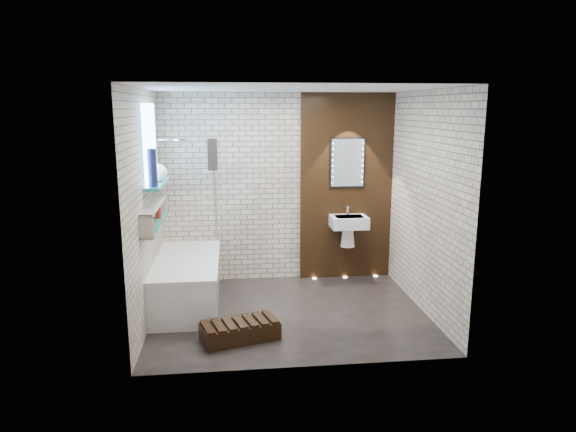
{
  "coord_description": "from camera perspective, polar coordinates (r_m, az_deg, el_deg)",
  "views": [
    {
      "loc": [
        -0.66,
        -5.68,
        2.4
      ],
      "look_at": [
        0.0,
        0.15,
        1.15
      ],
      "focal_mm": 31.88,
      "sensor_mm": 36.0,
      "label": 1
    }
  ],
  "objects": [
    {
      "name": "bathtub",
      "position": [
        6.5,
        -11.18,
        -7.13
      ],
      "size": [
        0.79,
        1.74,
        0.7
      ],
      "color": "white",
      "rests_on": "ground"
    },
    {
      "name": "niche_bottles",
      "position": [
        6.08,
        -14.55,
        0.01
      ],
      "size": [
        0.07,
        0.65,
        0.17
      ],
      "color": "maroon",
      "rests_on": "display_niche"
    },
    {
      "name": "display_niche",
      "position": [
        6.01,
        -14.65,
        0.13
      ],
      "size": [
        0.14,
        1.3,
        0.26
      ],
      "color": "teal",
      "rests_on": "room_shell"
    },
    {
      "name": "sill_vases",
      "position": [
        6.04,
        -14.47,
        4.86
      ],
      "size": [
        0.21,
        0.57,
        0.42
      ],
      "color": "white",
      "rests_on": "clerestory_window"
    },
    {
      "name": "floor_uplights",
      "position": [
        7.46,
        6.4,
        -6.79
      ],
      "size": [
        0.96,
        0.06,
        0.01
      ],
      "color": "#FFD899",
      "rests_on": "ground"
    },
    {
      "name": "room_shell",
      "position": [
        5.82,
        0.17,
        1.14
      ],
      "size": [
        3.24,
        3.2,
        2.6
      ],
      "color": "#B39D8E",
      "rests_on": "ground"
    },
    {
      "name": "bath_screen",
      "position": [
        6.67,
        -8.18,
        2.23
      ],
      "size": [
        0.01,
        0.78,
        1.4
      ],
      "primitive_type": "cube",
      "color": "white",
      "rests_on": "bathtub"
    },
    {
      "name": "washbasin",
      "position": [
        7.12,
        6.77,
        -1.13
      ],
      "size": [
        0.5,
        0.36,
        0.58
      ],
      "color": "white",
      "rests_on": "walnut_panel"
    },
    {
      "name": "led_mirror",
      "position": [
        7.13,
        6.65,
        5.91
      ],
      "size": [
        0.5,
        0.02,
        0.7
      ],
      "color": "black",
      "rests_on": "walnut_panel"
    },
    {
      "name": "clerestory_window",
      "position": [
        6.12,
        -15.1,
        6.94
      ],
      "size": [
        0.18,
        1.0,
        0.94
      ],
      "color": "#7FADE0",
      "rests_on": "room_shell"
    },
    {
      "name": "shower_head",
      "position": [
        6.67,
        -12.08,
        8.33
      ],
      "size": [
        0.18,
        0.18,
        0.02
      ],
      "primitive_type": "cylinder",
      "color": "silver",
      "rests_on": "room_shell"
    },
    {
      "name": "ground",
      "position": [
        6.2,
        0.16,
        -10.75
      ],
      "size": [
        3.2,
        3.2,
        0.0
      ],
      "primitive_type": "plane",
      "color": "black",
      "rests_on": "ground"
    },
    {
      "name": "walnut_step",
      "position": [
        5.54,
        -5.38,
        -12.69
      ],
      "size": [
        0.87,
        0.57,
        0.18
      ],
      "primitive_type": "cube",
      "rotation": [
        0.0,
        0.0,
        0.28
      ],
      "color": "black",
      "rests_on": "ground"
    },
    {
      "name": "towel",
      "position": [
        6.31,
        -8.41,
        6.9
      ],
      "size": [
        0.11,
        0.29,
        0.38
      ],
      "primitive_type": "cube",
      "color": "black",
      "rests_on": "bath_screen"
    },
    {
      "name": "walnut_panel",
      "position": [
        7.22,
        6.52,
        3.18
      ],
      "size": [
        1.3,
        0.06,
        2.6
      ],
      "primitive_type": "cube",
      "color": "black",
      "rests_on": "ground"
    }
  ]
}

